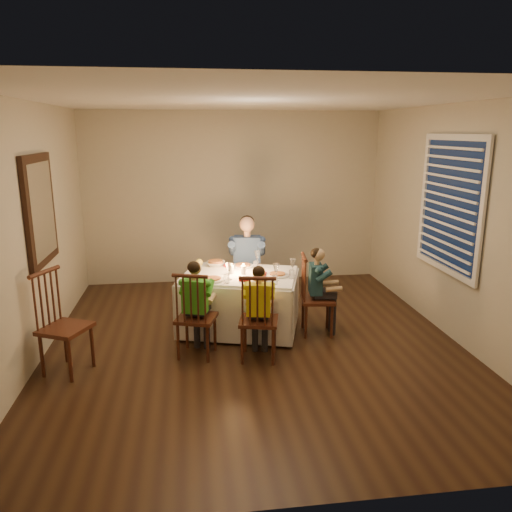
{
  "coord_description": "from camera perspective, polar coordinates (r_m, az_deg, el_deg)",
  "views": [
    {
      "loc": [
        -0.67,
        -5.1,
        2.31
      ],
      "look_at": [
        0.03,
        0.15,
        0.97
      ],
      "focal_mm": 35.0,
      "sensor_mm": 36.0,
      "label": 1
    }
  ],
  "objects": [
    {
      "name": "ground",
      "position": [
        5.64,
        -0.13,
        -9.98
      ],
      "size": [
        5.0,
        5.0,
        0.0
      ],
      "primitive_type": "plane",
      "color": "black",
      "rests_on": "ground"
    },
    {
      "name": "wall_left",
      "position": [
        5.43,
        -24.39,
        2.22
      ],
      "size": [
        0.02,
        5.0,
        2.6
      ],
      "primitive_type": "cube",
      "color": "#B9B39E",
      "rests_on": "ground"
    },
    {
      "name": "wall_right",
      "position": [
        5.97,
        21.86,
        3.43
      ],
      "size": [
        0.02,
        5.0,
        2.6
      ],
      "primitive_type": "cube",
      "color": "#B9B39E",
      "rests_on": "ground"
    },
    {
      "name": "wall_back",
      "position": [
        7.7,
        -2.59,
        6.63
      ],
      "size": [
        4.5,
        0.02,
        2.6
      ],
      "primitive_type": "cube",
      "color": "#B9B39E",
      "rests_on": "ground"
    },
    {
      "name": "ceiling",
      "position": [
        5.16,
        -0.15,
        17.43
      ],
      "size": [
        5.0,
        5.0,
        0.0
      ],
      "primitive_type": "plane",
      "color": "white",
      "rests_on": "wall_back"
    },
    {
      "name": "dining_table",
      "position": [
        5.85,
        -1.89,
        -3.94
      ],
      "size": [
        1.54,
        1.29,
        0.66
      ],
      "rotation": [
        0.0,
        0.0,
        -0.28
      ],
      "color": "white",
      "rests_on": "ground"
    },
    {
      "name": "chair_adult",
      "position": [
        6.65,
        -0.99,
        -6.12
      ],
      "size": [
        0.44,
        0.42,
        0.94
      ],
      "primitive_type": null,
      "rotation": [
        0.0,
        0.0,
        -0.16
      ],
      "color": "#371A0F",
      "rests_on": "ground"
    },
    {
      "name": "chair_near_left",
      "position": [
        5.41,
        -6.71,
        -11.16
      ],
      "size": [
        0.48,
        0.47,
        0.94
      ],
      "primitive_type": null,
      "rotation": [
        0.0,
        0.0,
        2.83
      ],
      "color": "#371A0F",
      "rests_on": "ground"
    },
    {
      "name": "chair_near_right",
      "position": [
        5.31,
        0.3,
        -11.58
      ],
      "size": [
        0.46,
        0.44,
        0.94
      ],
      "primitive_type": null,
      "rotation": [
        0.0,
        0.0,
        2.92
      ],
      "color": "#371A0F",
      "rests_on": "ground"
    },
    {
      "name": "chair_end",
      "position": [
        5.96,
        6.92,
        -8.7
      ],
      "size": [
        0.41,
        0.43,
        0.94
      ],
      "primitive_type": null,
      "rotation": [
        0.0,
        0.0,
        1.45
      ],
      "color": "#371A0F",
      "rests_on": "ground"
    },
    {
      "name": "chair_extra",
      "position": [
        5.37,
        -20.53,
        -12.23
      ],
      "size": [
        0.54,
        0.55,
        1.02
      ],
      "primitive_type": null,
      "rotation": [
        0.0,
        0.0,
        1.12
      ],
      "color": "#371A0F",
      "rests_on": "ground"
    },
    {
      "name": "adult",
      "position": [
        6.65,
        -0.99,
        -6.12
      ],
      "size": [
        0.52,
        0.49,
        1.25
      ],
      "primitive_type": null,
      "rotation": [
        0.0,
        0.0,
        -0.16
      ],
      "color": "#314A7C",
      "rests_on": "ground"
    },
    {
      "name": "child_green",
      "position": [
        5.41,
        -6.71,
        -11.16
      ],
      "size": [
        0.41,
        0.39,
        1.03
      ],
      "primitive_type": null,
      "rotation": [
        0.0,
        0.0,
        2.83
      ],
      "color": "green",
      "rests_on": "ground"
    },
    {
      "name": "child_yellow",
      "position": [
        5.31,
        0.3,
        -11.58
      ],
      "size": [
        0.37,
        0.35,
        1.0
      ],
      "primitive_type": null,
      "rotation": [
        0.0,
        0.0,
        2.92
      ],
      "color": "yellow",
      "rests_on": "ground"
    },
    {
      "name": "child_teal",
      "position": [
        5.96,
        6.92,
        -8.7
      ],
      "size": [
        0.34,
        0.36,
        1.02
      ],
      "primitive_type": null,
      "rotation": [
        0.0,
        0.0,
        1.45
      ],
      "color": "#1A3A43",
      "rests_on": "ground"
    },
    {
      "name": "setting_adult",
      "position": [
        6.08,
        -1.5,
        -1.17
      ],
      "size": [
        0.32,
        0.32,
        0.02
      ],
      "primitive_type": "cylinder",
      "rotation": [
        0.0,
        0.0,
        -0.28
      ],
      "color": "silver",
      "rests_on": "dining_table"
    },
    {
      "name": "setting_green",
      "position": [
        5.56,
        -4.94,
        -2.71
      ],
      "size": [
        0.32,
        0.32,
        0.02
      ],
      "primitive_type": "cylinder",
      "rotation": [
        0.0,
        0.0,
        -0.28
      ],
      "color": "silver",
      "rests_on": "dining_table"
    },
    {
      "name": "setting_yellow",
      "position": [
        5.51,
        0.49,
        -2.81
      ],
      "size": [
        0.32,
        0.32,
        0.02
      ],
      "primitive_type": "cylinder",
      "rotation": [
        0.0,
        0.0,
        -0.28
      ],
      "color": "silver",
      "rests_on": "dining_table"
    },
    {
      "name": "setting_teal",
      "position": [
        5.71,
        2.46,
        -2.2
      ],
      "size": [
        0.32,
        0.32,
        0.02
      ],
      "primitive_type": "cylinder",
      "rotation": [
        0.0,
        0.0,
        -0.28
      ],
      "color": "silver",
      "rests_on": "dining_table"
    },
    {
      "name": "candle_left",
      "position": [
        5.79,
        -2.85,
        -1.56
      ],
      "size": [
        0.06,
        0.06,
        0.1
      ],
      "primitive_type": "cylinder",
      "color": "white",
      "rests_on": "dining_table"
    },
    {
      "name": "candle_right",
      "position": [
        5.77,
        -1.44,
        -1.62
      ],
      "size": [
        0.06,
        0.06,
        0.1
      ],
      "primitive_type": "cylinder",
      "color": "white",
      "rests_on": "dining_table"
    },
    {
      "name": "squash",
      "position": [
        6.15,
        -6.51,
        -0.74
      ],
      "size": [
        0.09,
        0.09,
        0.09
      ],
      "primitive_type": "sphere",
      "color": "yellow",
      "rests_on": "dining_table"
    },
    {
      "name": "orange_fruit",
      "position": [
        5.79,
        0.01,
        -1.64
      ],
      "size": [
        0.08,
        0.08,
        0.08
      ],
      "primitive_type": "sphere",
      "color": "orange",
      "rests_on": "dining_table"
    },
    {
      "name": "serving_bowl",
      "position": [
        6.14,
        -4.64,
        -0.89
      ],
      "size": [
        0.27,
        0.27,
        0.06
      ],
      "primitive_type": "imported",
      "rotation": [
        0.0,
        0.0,
        -0.22
      ],
      "color": "silver",
      "rests_on": "dining_table"
    },
    {
      "name": "wall_mirror",
      "position": [
        5.68,
        -23.44,
        4.83
      ],
      "size": [
        0.06,
        0.95,
        1.15
      ],
      "color": "black",
      "rests_on": "wall_left"
    },
    {
      "name": "window_blinds",
      "position": [
        6.0,
        21.2,
        5.48
      ],
      "size": [
        0.07,
        1.34,
        1.54
      ],
      "color": "#0D1834",
      "rests_on": "wall_right"
    }
  ]
}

